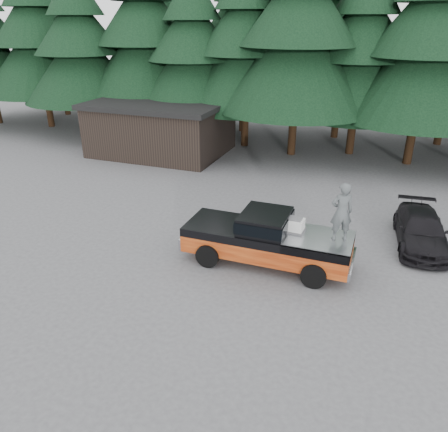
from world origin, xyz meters
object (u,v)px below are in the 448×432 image
(air_compressor, at_px, (294,225))
(man_on_bed, at_px, (342,212))
(pickup_truck, at_px, (267,246))
(parked_car, at_px, (421,230))
(utility_building, at_px, (161,127))

(air_compressor, distance_m, man_on_bed, 1.70)
(pickup_truck, xyz_separation_m, parked_car, (5.17, 3.38, -0.04))
(man_on_bed, xyz_separation_m, utility_building, (-12.61, 11.31, -0.66))
(pickup_truck, distance_m, parked_car, 6.18)
(pickup_truck, relative_size, parked_car, 1.39)
(pickup_truck, height_order, air_compressor, air_compressor)
(utility_building, bearing_deg, parked_car, -27.48)
(air_compressor, xyz_separation_m, parked_car, (4.27, 3.21, -0.92))
(pickup_truck, relative_size, air_compressor, 9.74)
(pickup_truck, bearing_deg, utility_building, 131.89)
(man_on_bed, relative_size, utility_building, 0.24)
(man_on_bed, height_order, utility_building, man_on_bed)
(air_compressor, relative_size, utility_building, 0.07)
(pickup_truck, relative_size, utility_building, 0.71)
(parked_car, bearing_deg, utility_building, 147.25)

